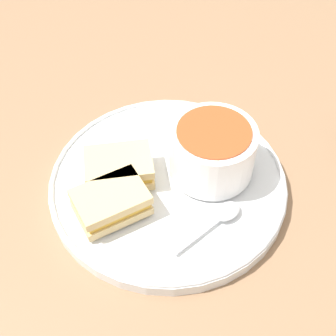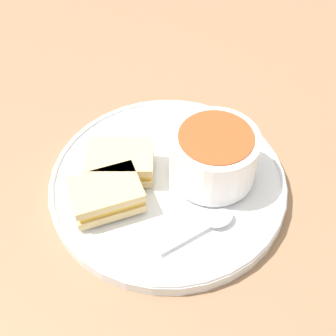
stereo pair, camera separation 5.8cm
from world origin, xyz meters
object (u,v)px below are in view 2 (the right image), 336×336
object	(u,v)px
sandwich_half_near	(120,162)
soup_bowl	(214,155)
spoon	(215,221)
sandwich_half_far	(106,195)

from	to	relation	value
sandwich_half_near	soup_bowl	bearing A→B (deg)	26.70
spoon	sandwich_half_far	size ratio (longest dim) A/B	0.96
sandwich_half_near	sandwich_half_far	bearing A→B (deg)	-75.95
soup_bowl	sandwich_half_far	size ratio (longest dim) A/B	1.07
sandwich_half_near	sandwich_half_far	xyz separation A→B (m)	(0.01, -0.05, 0.00)
spoon	sandwich_half_near	distance (m)	0.14
soup_bowl	sandwich_half_near	world-z (taller)	soup_bowl
spoon	soup_bowl	bearing A→B (deg)	56.77
soup_bowl	spoon	world-z (taller)	soup_bowl
soup_bowl	sandwich_half_near	distance (m)	0.12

